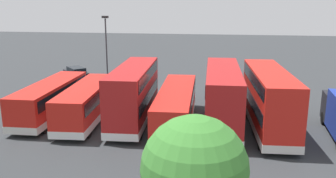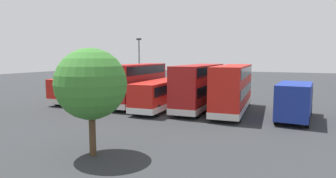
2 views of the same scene
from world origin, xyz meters
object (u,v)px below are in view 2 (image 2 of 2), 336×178
Objects in this scene: bus_single_deck_third at (165,93)px; waste_bin_yellow at (215,92)px; car_small_green at (125,83)px; bus_single_deck_fifth at (107,89)px; bus_single_deck_sixth at (87,88)px; lamp_post_tall at (139,61)px; bus_double_decker_second at (199,85)px; bus_double_decker_near_end at (233,87)px; box_truck_blue at (295,100)px; bus_double_decker_fourth at (138,83)px; car_hatchback_silver at (159,85)px.

waste_bin_yellow is at bearing -101.31° from bus_single_deck_third.
bus_single_deck_fifth is at bearing 115.85° from car_small_green.
waste_bin_yellow is at bearing -139.48° from bus_single_deck_sixth.
lamp_post_tall is (1.74, -10.64, 3.12)m from bus_single_deck_fifth.
lamp_post_tall is at bearing -80.69° from bus_single_deck_fifth.
bus_double_decker_second is at bearing 140.69° from car_small_green.
bus_single_deck_third is at bearing 176.58° from bus_single_deck_sixth.
bus_double_decker_near_end is 0.96× the size of bus_single_deck_third.
lamp_post_tall is (12.69, -9.99, 2.29)m from bus_double_decker_second.
box_truck_blue is at bearing 169.77° from bus_double_decker_second.
bus_double_decker_second is 1.08× the size of bus_single_deck_sixth.
bus_double_decker_second and bus_double_decker_fourth have the same top height.
bus_single_deck_fifth is 19.98m from box_truck_blue.
bus_double_decker_near_end is 11.92× the size of waste_bin_yellow.
box_truck_blue reaches higher than car_small_green.
lamp_post_tall is at bearing 138.48° from car_small_green.
bus_double_decker_second is 2.61× the size of car_hatchback_silver.
bus_double_decker_near_end is 1.39× the size of lamp_post_tall.
bus_single_deck_sixth is 2.42× the size of car_hatchback_silver.
bus_double_decker_fourth reaches higher than bus_single_deck_sixth.
waste_bin_yellow is (-10.36, 3.58, -0.22)m from car_hatchback_silver.
car_small_green is 0.56× the size of lamp_post_tall.
bus_single_deck_fifth is 17.73m from car_small_green.
bus_double_decker_second is at bearing -178.18° from bus_double_decker_fourth.
bus_single_deck_fifth is (10.94, 0.65, -0.83)m from bus_double_decker_second.
bus_single_deck_third is 14.41m from lamp_post_tall.
bus_double_decker_near_end is at bearing 179.12° from bus_single_deck_sixth.
lamp_post_tall is (21.70, -11.62, 3.04)m from box_truck_blue.
bus_single_deck_third is (7.07, 0.37, -0.83)m from bus_double_decker_near_end.
bus_single_deck_sixth reaches higher than car_small_green.
bus_single_deck_fifth is 1.27× the size of lamp_post_tall.
car_hatchback_silver is 0.96× the size of car_small_green.
bus_single_deck_fifth is 2.27× the size of car_small_green.
bus_double_decker_near_end reaches higher than box_truck_blue.
lamp_post_tall is (9.10, -10.74, 3.12)m from bus_single_deck_third.
waste_bin_yellow is (-17.45, 4.13, -0.23)m from car_small_green.
bus_single_deck_third is 1.54× the size of box_truck_blue.
car_small_green is 4.79× the size of waste_bin_yellow.
car_small_green is at bearing -46.76° from bus_single_deck_third.
waste_bin_yellow is (-5.90, -11.38, -1.97)m from bus_double_decker_fourth.
bus_double_decker_second is at bearing -6.22° from bus_double_decker_near_end.
waste_bin_yellow is at bearing -51.34° from box_truck_blue.
bus_double_decker_second reaches higher than car_hatchback_silver.
box_truck_blue reaches higher than bus_single_deck_sixth.
car_small_green is at bearing -4.45° from car_hatchback_silver.
car_hatchback_silver is (15.05, -15.11, -1.75)m from bus_double_decker_near_end.
bus_double_decker_second is at bearing 96.20° from waste_bin_yellow.
car_hatchback_silver is at bearing -51.84° from bus_double_decker_second.
car_hatchback_silver is at bearing -45.11° from bus_double_decker_near_end.
box_truck_blue is at bearing 176.27° from bus_single_deck_sixth.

